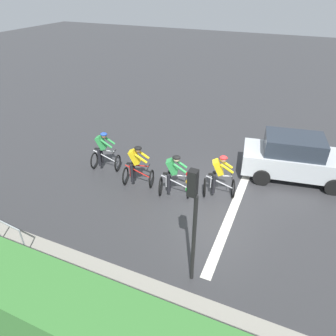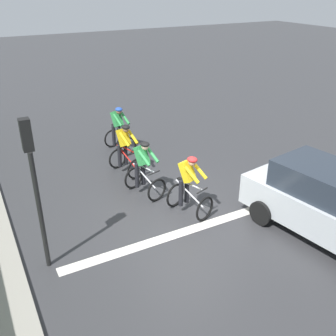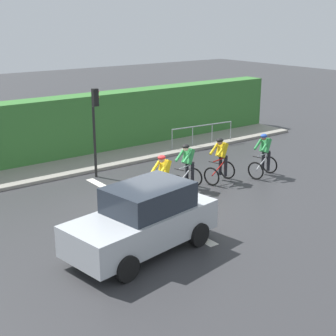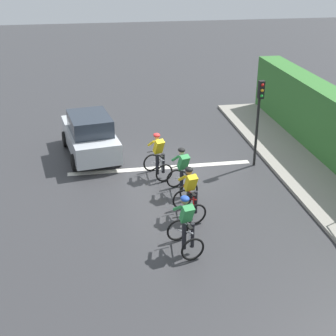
# 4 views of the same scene
# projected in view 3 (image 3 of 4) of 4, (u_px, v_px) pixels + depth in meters

# --- Properties ---
(ground_plane) EXTENTS (80.00, 80.00, 0.00)m
(ground_plane) POSITION_uv_depth(u_px,v_px,m) (155.00, 203.00, 16.12)
(ground_plane) COLOR #333335
(sidewalk_kerb) EXTENTS (2.80, 19.02, 0.12)m
(sidewalk_kerb) POSITION_uv_depth(u_px,v_px,m) (119.00, 155.00, 21.47)
(sidewalk_kerb) COLOR gray
(sidewalk_kerb) RESTS_ON ground
(stone_wall_low) EXTENTS (0.44, 19.02, 0.47)m
(stone_wall_low) POSITION_uv_depth(u_px,v_px,m) (108.00, 147.00, 22.10)
(stone_wall_low) COLOR tan
(stone_wall_low) RESTS_ON ground
(hedge_wall) EXTENTS (1.10, 19.02, 2.61)m
(hedge_wall) POSITION_uv_depth(u_px,v_px,m) (104.00, 122.00, 22.01)
(hedge_wall) COLOR #387533
(hedge_wall) RESTS_ON ground
(road_marking_stop_line) EXTENTS (7.00, 0.30, 0.01)m
(road_marking_stop_line) POSITION_uv_depth(u_px,v_px,m) (141.00, 207.00, 15.81)
(road_marking_stop_line) COLOR silver
(road_marking_stop_line) RESTS_ON ground
(cyclist_lead) EXTENTS (0.89, 1.20, 1.66)m
(cyclist_lead) POSITION_uv_depth(u_px,v_px,m) (264.00, 156.00, 18.61)
(cyclist_lead) COLOR black
(cyclist_lead) RESTS_ON ground
(cyclist_second) EXTENTS (0.90, 1.20, 1.66)m
(cyclist_second) POSITION_uv_depth(u_px,v_px,m) (221.00, 161.00, 17.96)
(cyclist_second) COLOR black
(cyclist_second) RESTS_ON ground
(cyclist_mid) EXTENTS (0.94, 1.22, 1.66)m
(cyclist_mid) POSITION_uv_depth(u_px,v_px,m) (187.00, 168.00, 17.15)
(cyclist_mid) COLOR black
(cyclist_mid) RESTS_ON ground
(cyclist_fourth) EXTENTS (0.99, 1.24, 1.66)m
(cyclist_fourth) POSITION_uv_depth(u_px,v_px,m) (163.00, 180.00, 15.84)
(cyclist_fourth) COLOR black
(cyclist_fourth) RESTS_ON ground
(car_silver) EXTENTS (2.37, 4.32, 1.76)m
(car_silver) POSITION_uv_depth(u_px,v_px,m) (144.00, 219.00, 12.62)
(car_silver) COLOR #B7BCC1
(car_silver) RESTS_ON ground
(traffic_light_near_crossing) EXTENTS (0.20, 0.31, 3.34)m
(traffic_light_near_crossing) POSITION_uv_depth(u_px,v_px,m) (95.00, 119.00, 18.13)
(traffic_light_near_crossing) COLOR black
(traffic_light_near_crossing) RESTS_ON ground
(pedestrian_railing_kerbside) EXTENTS (0.36, 3.36, 1.03)m
(pedestrian_railing_kerbside) POSITION_uv_depth(u_px,v_px,m) (203.00, 130.00, 22.86)
(pedestrian_railing_kerbside) COLOR #999EA3
(pedestrian_railing_kerbside) RESTS_ON ground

